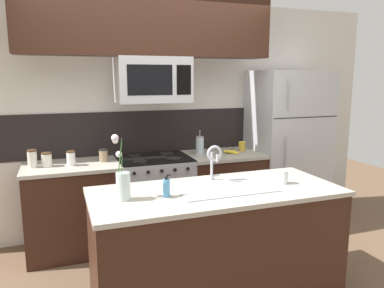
{
  "coord_description": "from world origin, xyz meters",
  "views": [
    {
      "loc": [
        -0.94,
        -2.9,
        1.77
      ],
      "look_at": [
        0.21,
        0.27,
        1.16
      ],
      "focal_mm": 35.0,
      "sensor_mm": 36.0,
      "label": 1
    }
  ],
  "objects": [
    {
      "name": "storage_jar_tall",
      "position": [
        -1.19,
        0.91,
        1.0
      ],
      "size": [
        0.09,
        0.09,
        0.17
      ],
      "color": "silver",
      "rests_on": "back_counter_left"
    },
    {
      "name": "upper_cabinet_band",
      "position": [
        -0.03,
        0.85,
        2.26
      ],
      "size": [
        2.52,
        0.34,
        0.6
      ],
      "primitive_type": "cube",
      "color": "#381E14"
    },
    {
      "name": "ground_plane",
      "position": [
        0.0,
        0.0,
        0.0
      ],
      "size": [
        10.0,
        10.0,
        0.0
      ],
      "primitive_type": "plane",
      "color": "brown"
    },
    {
      "name": "splash_band",
      "position": [
        0.0,
        1.22,
        1.15
      ],
      "size": [
        3.43,
        0.01,
        0.48
      ],
      "primitive_type": "cube",
      "color": "black",
      "rests_on": "rear_partition"
    },
    {
      "name": "dish_soap_bottle",
      "position": [
        -0.23,
        -0.39,
        0.98
      ],
      "size": [
        0.06,
        0.05,
        0.16
      ],
      "color": "#4C93C6",
      "rests_on": "island_counter"
    },
    {
      "name": "drinking_glass",
      "position": [
        0.76,
        -0.39,
        0.96
      ],
      "size": [
        0.08,
        0.08,
        0.11
      ],
      "color": "silver",
      "rests_on": "island_counter"
    },
    {
      "name": "stove_range",
      "position": [
        0.0,
        0.9,
        0.46
      ],
      "size": [
        0.76,
        0.64,
        0.93
      ],
      "color": "#B7BABF",
      "rests_on": "ground"
    },
    {
      "name": "microwave",
      "position": [
        0.0,
        0.88,
        1.74
      ],
      "size": [
        0.74,
        0.4,
        0.46
      ],
      "color": "#B7BABF"
    },
    {
      "name": "back_counter_right",
      "position": [
        0.8,
        0.9,
        0.46
      ],
      "size": [
        0.88,
        0.65,
        0.91
      ],
      "color": "#381E14",
      "rests_on": "ground"
    },
    {
      "name": "storage_jar_squat",
      "position": [
        -0.52,
        0.93,
        0.97
      ],
      "size": [
        0.09,
        0.09,
        0.13
      ],
      "color": "#997F5B",
      "rests_on": "back_counter_left"
    },
    {
      "name": "coffee_tin",
      "position": [
        1.08,
        0.95,
        0.97
      ],
      "size": [
        0.08,
        0.08,
        0.11
      ],
      "primitive_type": "cylinder",
      "color": "gold",
      "rests_on": "back_counter_right"
    },
    {
      "name": "french_press",
      "position": [
        0.55,
        0.96,
        1.01
      ],
      "size": [
        0.09,
        0.09,
        0.27
      ],
      "color": "silver",
      "rests_on": "back_counter_right"
    },
    {
      "name": "rear_partition",
      "position": [
        0.3,
        1.28,
        1.3
      ],
      "size": [
        5.2,
        0.1,
        2.6
      ],
      "primitive_type": "cube",
      "color": "silver",
      "rests_on": "ground"
    },
    {
      "name": "banana_bunch",
      "position": [
        0.89,
        0.84,
        0.93
      ],
      "size": [
        0.19,
        0.16,
        0.08
      ],
      "color": "yellow",
      "rests_on": "back_counter_right"
    },
    {
      "name": "island_counter",
      "position": [
        0.18,
        -0.35,
        0.46
      ],
      "size": [
        1.93,
        0.83,
        0.91
      ],
      "color": "#381E14",
      "rests_on": "ground"
    },
    {
      "name": "storage_jar_short",
      "position": [
        -0.84,
        0.86,
        0.98
      ],
      "size": [
        0.08,
        0.08,
        0.14
      ],
      "color": "silver",
      "rests_on": "back_counter_left"
    },
    {
      "name": "sink_faucet",
      "position": [
        0.25,
        -0.13,
        1.11
      ],
      "size": [
        0.14,
        0.14,
        0.31
      ],
      "color": "#B7BABF",
      "rests_on": "island_counter"
    },
    {
      "name": "back_counter_left",
      "position": [
        -0.83,
        0.9,
        0.46
      ],
      "size": [
        0.94,
        0.65,
        0.91
      ],
      "color": "#381E14",
      "rests_on": "ground"
    },
    {
      "name": "kitchen_sink",
      "position": [
        0.25,
        -0.35,
        0.84
      ],
      "size": [
        0.76,
        0.44,
        0.16
      ],
      "color": "#ADAFB5",
      "rests_on": "island_counter"
    },
    {
      "name": "storage_jar_medium",
      "position": [
        -1.06,
        0.9,
        0.98
      ],
      "size": [
        0.1,
        0.1,
        0.14
      ],
      "color": "silver",
      "rests_on": "back_counter_left"
    },
    {
      "name": "flower_vase",
      "position": [
        -0.54,
        -0.36,
        1.03
      ],
      "size": [
        0.12,
        0.13,
        0.47
      ],
      "color": "silver",
      "rests_on": "island_counter"
    },
    {
      "name": "refrigerator",
      "position": [
        1.66,
        0.92,
        0.92
      ],
      "size": [
        0.87,
        0.74,
        1.84
      ],
      "color": "#B7BABF",
      "rests_on": "ground"
    }
  ]
}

